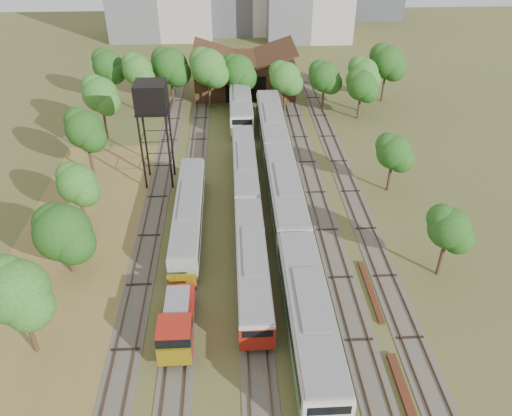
{
  "coord_description": "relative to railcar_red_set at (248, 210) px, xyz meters",
  "views": [
    {
      "loc": [
        -3.44,
        -22.92,
        30.04
      ],
      "look_at": [
        -1.22,
        18.43,
        2.5
      ],
      "focal_mm": 35.0,
      "sensor_mm": 36.0,
      "label": 1
    }
  ],
  "objects": [
    {
      "name": "old_grey_coach",
      "position": [
        -6.0,
        -0.24,
        0.04
      ],
      "size": [
        2.7,
        18.0,
        3.33
      ],
      "color": "black",
      "rests_on": "ground"
    },
    {
      "name": "railcar_red_set",
      "position": [
        0.0,
        0.0,
        0.0
      ],
      "size": [
        2.73,
        34.57,
        3.38
      ],
      "color": "black",
      "rests_on": "ground"
    },
    {
      "name": "ground",
      "position": [
        2.0,
        -19.26,
        -1.78
      ],
      "size": [
        240.0,
        240.0,
        0.0
      ],
      "primitive_type": "plane",
      "color": "#475123",
      "rests_on": "ground"
    },
    {
      "name": "tree_band_far",
      "position": [
        2.73,
        31.58,
        4.1
      ],
      "size": [
        42.36,
        9.3,
        9.1
      ],
      "color": "#382616",
      "rests_on": "ground"
    },
    {
      "name": "tracks",
      "position": [
        1.33,
        5.74,
        -1.74
      ],
      "size": [
        24.6,
        80.0,
        0.19
      ],
      "color": "#4C473D",
      "rests_on": "ground"
    },
    {
      "name": "railcar_green_set",
      "position": [
        4.0,
        1.95,
        0.37
      ],
      "size": [
        3.29,
        52.08,
        4.07
      ],
      "color": "black",
      "rests_on": "ground"
    },
    {
      "name": "railcar_rear",
      "position": [
        0.0,
        27.25,
        0.31
      ],
      "size": [
        3.2,
        16.08,
        3.97
      ],
      "color": "black",
      "rests_on": "ground"
    },
    {
      "name": "tree_band_left",
      "position": [
        -17.55,
        3.15,
        3.83
      ],
      "size": [
        8.42,
        64.6,
        8.59
      ],
      "color": "#382616",
      "rests_on": "ground"
    },
    {
      "name": "shunter_locomotive",
      "position": [
        -6.0,
        -15.07,
        -0.22
      ],
      "size": [
        2.52,
        8.1,
        3.3
      ],
      "color": "black",
      "rests_on": "ground"
    },
    {
      "name": "maintenance_shed",
      "position": [
        1.0,
        38.72,
        1.13
      ],
      "size": [
        16.45,
        11.55,
        7.58
      ],
      "color": "#361C13",
      "rests_on": "ground"
    },
    {
      "name": "tree_band_right",
      "position": [
        16.93,
        10.82,
        3.21
      ],
      "size": [
        5.2,
        38.97,
        7.2
      ],
      "color": "#382616",
      "rests_on": "ground"
    },
    {
      "name": "water_tower",
      "position": [
        -9.92,
        9.3,
        8.36
      ],
      "size": [
        3.48,
        3.48,
        12.02
      ],
      "color": "black",
      "rests_on": "ground"
    },
    {
      "name": "rail_pile_far",
      "position": [
        10.2,
        -10.74,
        -1.66
      ],
      "size": [
        0.48,
        7.65,
        0.25
      ],
      "primitive_type": "cube",
      "color": "#532817",
      "rests_on": "ground"
    },
    {
      "name": "rail_pile_near",
      "position": [
        10.0,
        -22.53,
        -1.62
      ],
      "size": [
        0.64,
        9.61,
        0.32
      ],
      "primitive_type": "cube",
      "color": "#532817",
      "rests_on": "ground"
    },
    {
      "name": "dry_grass_patch",
      "position": [
        -16.0,
        -11.26,
        -1.76
      ],
      "size": [
        14.0,
        60.0,
        0.04
      ],
      "primitive_type": "cube",
      "color": "brown",
      "rests_on": "ground"
    }
  ]
}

